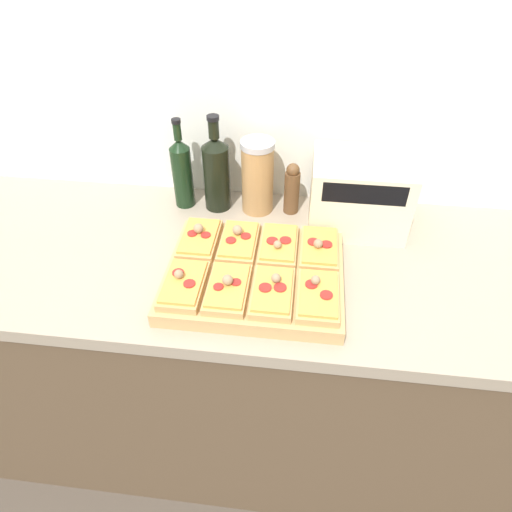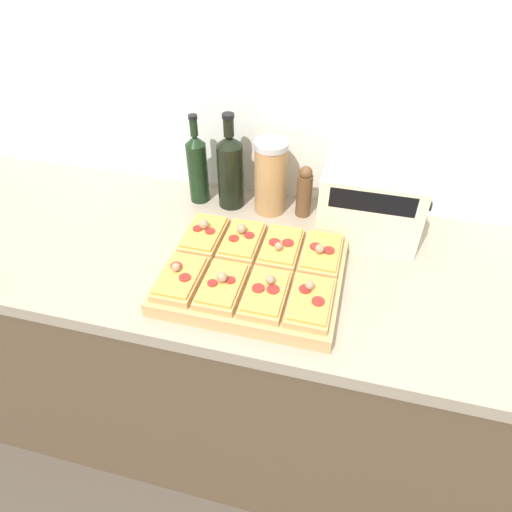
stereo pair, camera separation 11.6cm
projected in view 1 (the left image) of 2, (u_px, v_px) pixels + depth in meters
ground_plane at (260, 512)px, 1.63m from camera, size 12.00×12.00×0.00m
wall_back at (289, 94)px, 1.32m from camera, size 6.00×0.06×2.50m
kitchen_counter at (271, 360)px, 1.57m from camera, size 2.63×0.67×0.92m
cutting_board at (255, 275)px, 1.19m from camera, size 0.45×0.38×0.04m
pizza_slice_back_left at (199, 239)px, 1.24m from camera, size 0.10×0.17×0.06m
pizza_slice_back_midleft at (239, 241)px, 1.24m from camera, size 0.10×0.17×0.06m
pizza_slice_back_midright at (279, 245)px, 1.22m from camera, size 0.10×0.17×0.05m
pizza_slice_back_right at (319, 248)px, 1.21m from camera, size 0.10×0.17×0.05m
pizza_slice_front_left at (184, 284)px, 1.11m from camera, size 0.10×0.17×0.05m
pizza_slice_front_midleft at (228, 288)px, 1.10m from camera, size 0.10×0.17×0.05m
pizza_slice_front_midright at (273, 292)px, 1.09m from camera, size 0.10×0.17×0.05m
pizza_slice_front_right at (318, 296)px, 1.08m from camera, size 0.10×0.17×0.05m
olive_oil_bottle at (182, 172)px, 1.39m from camera, size 0.06×0.06×0.29m
wine_bottle at (216, 172)px, 1.38m from camera, size 0.08×0.08×0.30m
grain_jar_tall at (258, 177)px, 1.37m from camera, size 0.10×0.10×0.23m
pepper_mill at (292, 189)px, 1.39m from camera, size 0.05×0.05×0.17m
toaster_oven at (359, 193)px, 1.32m from camera, size 0.30×0.21×0.21m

